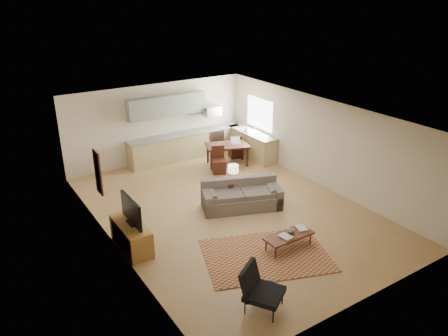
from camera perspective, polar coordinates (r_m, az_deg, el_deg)
room at (r=11.46m, az=0.81°, el=0.44°), size 9.00×9.00×9.00m
kitchen_counter_back at (r=15.57m, az=-4.98°, el=2.98°), size 4.26×0.64×0.92m
kitchen_counter_right at (r=15.65m, az=3.66°, el=3.12°), size 0.64×2.26×0.92m
kitchen_range at (r=16.08m, az=-1.52°, el=3.67°), size 0.62×0.62×0.90m
kitchen_microwave at (r=15.78m, az=-1.60°, el=7.47°), size 0.62×0.40×0.35m
upper_cabinets at (r=15.01m, az=-7.48°, el=8.07°), size 2.80×0.34×0.70m
window_right at (r=15.49m, az=4.66°, el=7.12°), size 0.02×1.40×1.05m
wall_art_left at (r=10.90m, az=-16.10°, el=-0.57°), size 0.06×0.42×1.10m
triptych at (r=15.02m, az=-9.06°, el=7.20°), size 1.70×0.04×0.50m
rug at (r=10.19m, az=5.51°, el=-11.29°), size 3.27×2.75×0.02m
sofa at (r=11.99m, az=2.32°, el=-3.57°), size 2.44×1.70×0.78m
coffee_table at (r=10.43m, az=8.42°, el=-9.46°), size 1.21×0.49×0.36m
book_a at (r=10.16m, az=7.63°, el=-9.08°), size 0.32×0.37×0.03m
book_b at (r=10.59m, az=9.52°, el=-7.81°), size 0.39×0.43×0.02m
vase at (r=10.38m, az=8.73°, el=-7.95°), size 0.20×0.20×0.17m
armchair at (r=8.49m, az=5.31°, el=-15.59°), size 1.07×1.07×0.88m
tv_credenza at (r=10.48m, az=-12.02°, el=-8.67°), size 0.54×1.39×0.64m
tv at (r=10.18m, az=-12.03°, el=-5.50°), size 0.11×1.07×0.64m
console_table at (r=12.39m, az=1.18°, el=-3.03°), size 0.58×0.42×0.62m
table_lamp at (r=12.16m, az=1.20°, el=-0.65°), size 0.38×0.38×0.50m
dining_table at (r=14.91m, az=0.44°, el=1.76°), size 1.63×1.27×0.73m
dining_chair_near at (r=14.22m, az=-0.68°, el=1.04°), size 0.56×0.57×0.88m
dining_chair_far at (r=15.55m, az=1.46°, el=2.87°), size 0.49×0.50×0.84m
laptop at (r=14.82m, az=1.58°, el=3.59°), size 0.37×0.33×0.23m
soap_bottle at (r=15.57m, az=2.97°, el=5.19°), size 0.10×0.10×0.19m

